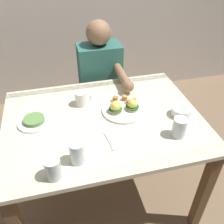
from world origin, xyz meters
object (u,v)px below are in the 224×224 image
Objects in this scene: fork at (110,142)px; side_plate at (34,121)px; diner_person at (101,81)px; dining_table at (103,131)px; eggs_benedict_plate at (123,108)px; water_glass_far at (77,154)px; water_glass_extra at (53,170)px; fruit_bowl at (181,111)px; coffee_mug at (81,98)px; water_glass_near at (179,128)px.

fork is 0.78× the size of side_plate.
side_plate is at bearing -134.00° from diner_person.
fork is (-0.01, -0.21, 0.11)m from dining_table.
water_glass_far is at bearing -134.45° from eggs_benedict_plate.
eggs_benedict_plate is 2.40× the size of water_glass_extra.
eggs_benedict_plate reaches higher than dining_table.
dining_table is 0.50m from fruit_bowl.
fork is 1.28× the size of water_glass_far.
side_plate is (-0.40, 0.27, 0.01)m from fork.
dining_table is 10.00× the size of fruit_bowl.
diner_person reaches higher than water_glass_far.
fruit_bowl is 0.78m from diner_person.
water_glass_far is at bearing -162.14° from fruit_bowl.
coffee_mug is at bearing 21.35° from side_plate.
side_plate is (-0.55, 0.02, -0.01)m from eggs_benedict_plate.
diner_person is at bearing 81.49° from fork.
fork is (-0.48, -0.13, -0.03)m from fruit_bowl.
water_glass_near is at bearing 9.84° from water_glass_extra.
water_glass_extra reaches higher than coffee_mug.
diner_person is at bearing 62.69° from coffee_mug.
side_plate is at bearing 171.54° from dining_table.
side_plate is 0.76m from diner_person.
water_glass_near is at bearing -121.56° from fruit_bowl.
fork is 0.48m from side_plate.
coffee_mug is 0.64m from water_glass_near.
water_glass_extra is (-0.46, -0.41, 0.02)m from eggs_benedict_plate.
diner_person reaches higher than fruit_bowl.
eggs_benedict_plate is at bearing -2.07° from side_plate.
eggs_benedict_plate is at bearing 159.57° from fruit_bowl.
water_glass_far is at bearing -154.41° from fork.
fruit_bowl is 0.90m from side_plate.
water_glass_far is 0.61× the size of side_plate.
water_glass_far reaches higher than side_plate.
coffee_mug reaches higher than fruit_bowl.
water_glass_extra is (-0.21, -0.55, -0.00)m from coffee_mug.
dining_table is 0.24m from fork.
eggs_benedict_plate is 0.24× the size of diner_person.
coffee_mug is (-0.10, 0.18, 0.16)m from dining_table.
water_glass_extra is (-0.12, -0.07, -0.01)m from water_glass_far.
water_glass_extra is 0.10× the size of diner_person.
eggs_benedict_plate is at bearing -87.37° from diner_person.
dining_table is 0.51m from water_glass_extra.
water_glass_near reaches higher than eggs_benedict_plate.
eggs_benedict_plate is 0.48m from water_glass_far.
eggs_benedict_plate is 0.29m from fork.
water_glass_extra reaches higher than eggs_benedict_plate.
water_glass_near is 0.10× the size of diner_person.
fork is 1.34× the size of water_glass_near.
water_glass_far is at bearing -122.95° from dining_table.
coffee_mug is 0.10× the size of diner_person.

